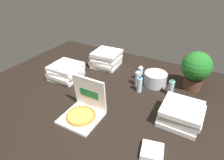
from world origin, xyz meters
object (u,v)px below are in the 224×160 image
Objects in this scene: pizza_stack_left_mid at (106,59)px; water_bottle_1 at (140,85)px; napkin_pile at (152,151)px; water_bottle_3 at (140,74)px; ice_bucket at (155,79)px; potted_plant at (196,69)px; pizza_stack_right_near at (181,114)px; water_bottle_2 at (171,88)px; water_bottle_0 at (137,79)px; pizza_stack_right_mid at (66,71)px; open_pizza_box at (84,109)px.

water_bottle_1 is at bearing -29.64° from pizza_stack_left_mid.
napkin_pile is at bearing -46.28° from pizza_stack_left_mid.
water_bottle_3 is at bearing -13.06° from pizza_stack_left_mid.
potted_plant is (0.42, 0.15, 0.19)m from ice_bucket.
napkin_pile is at bearing -61.07° from water_bottle_1.
pizza_stack_right_near is 1.96× the size of water_bottle_3.
water_bottle_2 is 1.00× the size of water_bottle_3.
water_bottle_0 is at bearing 122.35° from water_bottle_1.
pizza_stack_right_mid is at bearing -162.53° from water_bottle_0.
ice_bucket is 0.27m from water_bottle_1.
open_pizza_box is at bearing -37.48° from pizza_stack_right_mid.
water_bottle_1 is 1.13× the size of napkin_pile.
ice_bucket is at bearing 64.23° from water_bottle_1.
water_bottle_1 is 0.89m from napkin_pile.
water_bottle_0 is (0.25, 0.79, 0.01)m from open_pizza_box.
napkin_pile is (0.52, -1.03, -0.07)m from water_bottle_3.
water_bottle_1 is at bearing -70.13° from water_bottle_3.
pizza_stack_right_mid is at bearing -154.63° from water_bottle_3.
napkin_pile is (0.08, -0.89, -0.07)m from water_bottle_2.
water_bottle_0 is 1.13× the size of napkin_pile.
water_bottle_0 is (0.91, 0.29, 0.00)m from pizza_stack_right_mid.
pizza_stack_right_near is 1.38× the size of ice_bucket.
pizza_stack_right_mid is 0.63m from pizza_stack_left_mid.
water_bottle_0 is 0.42m from water_bottle_2.
water_bottle_0 is at bearing -146.74° from ice_bucket.
pizza_stack_left_mid is 2.30× the size of napkin_pile.
water_bottle_1 and water_bottle_2 have the same top height.
pizza_stack_left_mid is 0.79m from water_bottle_1.
pizza_stack_right_near is 0.70m from potted_plant.
water_bottle_1 reaches higher than ice_bucket.
potted_plant is 2.68× the size of napkin_pile.
pizza_stack_right_near is at bearing -33.05° from water_bottle_0.
open_pizza_box is 1.96× the size of water_bottle_2.
water_bottle_0 and water_bottle_3 have the same top height.
water_bottle_2 is 0.38m from potted_plant.
water_bottle_0 is at bearing 72.52° from open_pizza_box.
pizza_stack_left_mid is at bearing 62.39° from pizza_stack_right_mid.
open_pizza_box is at bearing -115.60° from water_bottle_1.
water_bottle_2 is 0.89m from napkin_pile.
pizza_stack_left_mid reaches higher than ice_bucket.
pizza_stack_right_mid is 0.95m from water_bottle_0.
water_bottle_2 is at bearing -18.02° from water_bottle_3.
potted_plant reaches higher than pizza_stack_right_near.
open_pizza_box is 1.96× the size of water_bottle_1.
water_bottle_0 and water_bottle_2 have the same top height.
open_pizza_box reaches higher than ice_bucket.
pizza_stack_right_near is at bearing -50.96° from ice_bucket.
pizza_stack_right_near is 0.83m from water_bottle_3.
water_bottle_1 is at bearing 9.76° from pizza_stack_right_mid.
pizza_stack_right_near is 1.40m from pizza_stack_left_mid.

